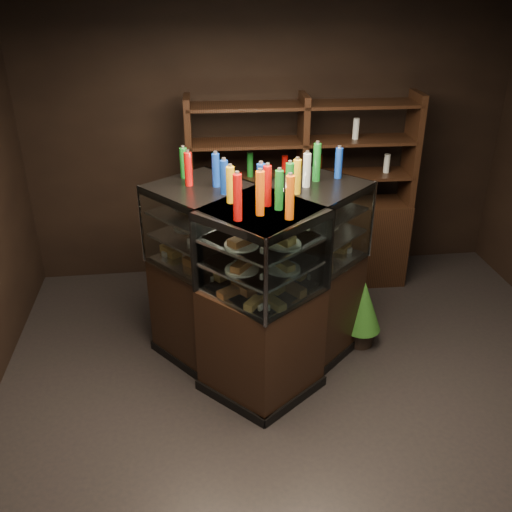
% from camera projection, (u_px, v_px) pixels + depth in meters
% --- Properties ---
extents(ground, '(5.00, 5.00, 0.00)m').
position_uv_depth(ground, '(317.00, 414.00, 4.34)').
color(ground, black).
rests_on(ground, ground).
extents(room_shell, '(5.02, 5.02, 3.01)m').
position_uv_depth(room_shell, '(333.00, 170.00, 3.47)').
color(room_shell, black).
rests_on(room_shell, ground).
extents(display_case, '(1.90, 1.56, 1.55)m').
position_uv_depth(display_case, '(259.00, 314.00, 4.65)').
color(display_case, black).
rests_on(display_case, ground).
extents(food_display, '(1.44, 1.11, 0.47)m').
position_uv_depth(food_display, '(260.00, 240.00, 4.35)').
color(food_display, '#C37C46').
rests_on(food_display, display_case).
extents(bottles_top, '(1.26, 0.97, 0.30)m').
position_uv_depth(bottles_top, '(260.00, 178.00, 4.13)').
color(bottles_top, silver).
rests_on(bottles_top, display_case).
extents(potted_conifer, '(0.33, 0.33, 0.72)m').
position_uv_depth(potted_conifer, '(363.00, 305.00, 4.99)').
color(potted_conifer, black).
rests_on(potted_conifer, ground).
extents(back_shelving, '(2.26, 0.49, 2.00)m').
position_uv_depth(back_shelving, '(300.00, 231.00, 5.91)').
color(back_shelving, black).
rests_on(back_shelving, ground).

